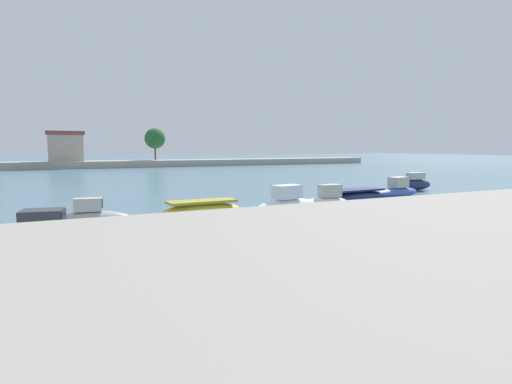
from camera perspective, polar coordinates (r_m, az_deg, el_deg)
The scene contains 13 objects.
ground_plane at distance 14.94m, azimuth -13.28°, elevation -9.95°, with size 400.00×400.00×0.00m, color slate.
seawall_embankment at distance 6.27m, azimuth 6.83°, elevation -19.48°, with size 90.01×7.30×2.77m, color gray.
moored_boat_1 at distance 19.19m, azimuth -29.02°, elevation -5.35°, with size 5.57×2.75×1.60m.
moored_boat_2 at distance 22.41m, azimuth -21.18°, elevation -3.35°, with size 3.84×1.78×1.59m.
moored_boat_3 at distance 23.29m, azimuth -7.29°, elevation -2.62°, with size 4.73×1.73×1.19m.
moored_boat_4 at distance 24.77m, azimuth 4.15°, elevation -1.78°, with size 4.78×2.16×1.88m.
moored_boat_5 at distance 28.59m, azimuth 9.36°, elevation -1.09°, with size 3.69×1.53×1.59m.
moored_boat_6 at distance 32.37m, azimuth 13.40°, elevation -0.48°, with size 5.43×2.45×0.99m.
moored_boat_7 at distance 35.75m, azimuth 18.38°, elevation 0.11°, with size 5.35×2.42×1.68m.
moored_boat_8 at distance 42.34m, azimuth 20.54°, elevation 1.07°, with size 3.96×1.44×1.70m.
mooring_buoy_0 at distance 33.99m, azimuth -21.33°, elevation -0.95°, with size 0.33×0.33×0.33m, color white.
mooring_buoy_2 at distance 20.10m, azimuth -0.75°, elevation -5.20°, with size 0.30×0.30×0.30m, color yellow.
distant_shoreline at distance 89.10m, azimuth -29.84°, elevation 4.02°, with size 136.60×7.55×8.03m.
Camera 1 is at (-3.10, -14.03, 4.09)m, focal length 29.65 mm.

